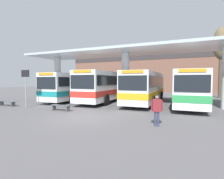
{
  "coord_description": "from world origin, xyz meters",
  "views": [
    {
      "loc": [
        6.15,
        -9.56,
        2.4
      ],
      "look_at": [
        0.0,
        4.15,
        1.6
      ],
      "focal_mm": 28.0,
      "sensor_mm": 36.0,
      "label": 1
    }
  ],
  "objects_px": {
    "transit_bus_right_bay": "(146,86)",
    "pedestrian_waiting": "(157,108)",
    "transit_bus_far_right_bay": "(189,87)",
    "info_sign_platform": "(25,81)",
    "waiting_bench_far_platform": "(7,102)",
    "transit_bus_left_bay": "(81,85)",
    "poplar_tree_behind_left": "(221,45)",
    "waiting_bench_near_pillar": "(61,107)",
    "transit_bus_center_bay": "(109,85)"
  },
  "relations": [
    {
      "from": "transit_bus_left_bay",
      "to": "poplar_tree_behind_left",
      "type": "distance_m",
      "value": 19.32
    },
    {
      "from": "transit_bus_far_right_bay",
      "to": "waiting_bench_near_pillar",
      "type": "relative_size",
      "value": 6.73
    },
    {
      "from": "waiting_bench_near_pillar",
      "to": "info_sign_platform",
      "type": "height_order",
      "value": "info_sign_platform"
    },
    {
      "from": "transit_bus_center_bay",
      "to": "waiting_bench_far_platform",
      "type": "xyz_separation_m",
      "value": [
        -6.84,
        -7.59,
        -1.5
      ]
    },
    {
      "from": "info_sign_platform",
      "to": "waiting_bench_far_platform",
      "type": "bearing_deg",
      "value": -179.14
    },
    {
      "from": "waiting_bench_near_pillar",
      "to": "poplar_tree_behind_left",
      "type": "relative_size",
      "value": 0.18
    },
    {
      "from": "waiting_bench_near_pillar",
      "to": "pedestrian_waiting",
      "type": "relative_size",
      "value": 1.07
    },
    {
      "from": "waiting_bench_far_platform",
      "to": "waiting_bench_near_pillar",
      "type": "bearing_deg",
      "value": 0.0
    },
    {
      "from": "transit_bus_left_bay",
      "to": "transit_bus_right_bay",
      "type": "bearing_deg",
      "value": 177.81
    },
    {
      "from": "transit_bus_right_bay",
      "to": "pedestrian_waiting",
      "type": "relative_size",
      "value": 6.9
    },
    {
      "from": "waiting_bench_far_platform",
      "to": "info_sign_platform",
      "type": "xyz_separation_m",
      "value": [
        2.42,
        0.04,
        1.97
      ]
    },
    {
      "from": "waiting_bench_near_pillar",
      "to": "transit_bus_center_bay",
      "type": "bearing_deg",
      "value": 85.82
    },
    {
      "from": "transit_bus_right_bay",
      "to": "transit_bus_far_right_bay",
      "type": "bearing_deg",
      "value": 179.48
    },
    {
      "from": "transit_bus_center_bay",
      "to": "waiting_bench_far_platform",
      "type": "distance_m",
      "value": 10.33
    },
    {
      "from": "waiting_bench_near_pillar",
      "to": "pedestrian_waiting",
      "type": "height_order",
      "value": "pedestrian_waiting"
    },
    {
      "from": "pedestrian_waiting",
      "to": "poplar_tree_behind_left",
      "type": "relative_size",
      "value": 0.17
    },
    {
      "from": "transit_bus_center_bay",
      "to": "transit_bus_far_right_bay",
      "type": "relative_size",
      "value": 1.03
    },
    {
      "from": "pedestrian_waiting",
      "to": "waiting_bench_far_platform",
      "type": "bearing_deg",
      "value": 159.61
    },
    {
      "from": "transit_bus_left_bay",
      "to": "waiting_bench_near_pillar",
      "type": "distance_m",
      "value": 8.48
    },
    {
      "from": "transit_bus_left_bay",
      "to": "pedestrian_waiting",
      "type": "relative_size",
      "value": 7.57
    },
    {
      "from": "transit_bus_center_bay",
      "to": "transit_bus_right_bay",
      "type": "bearing_deg",
      "value": 176.68
    },
    {
      "from": "transit_bus_far_right_bay",
      "to": "info_sign_platform",
      "type": "xyz_separation_m",
      "value": [
        -13.01,
        -7.61,
        0.54
      ]
    },
    {
      "from": "poplar_tree_behind_left",
      "to": "waiting_bench_near_pillar",
      "type": "bearing_deg",
      "value": -127.28
    },
    {
      "from": "transit_bus_far_right_bay",
      "to": "waiting_bench_near_pillar",
      "type": "xyz_separation_m",
      "value": [
        -9.14,
        -7.65,
        -1.44
      ]
    },
    {
      "from": "pedestrian_waiting",
      "to": "poplar_tree_behind_left",
      "type": "xyz_separation_m",
      "value": [
        5.19,
        18.47,
        6.2
      ]
    },
    {
      "from": "transit_bus_right_bay",
      "to": "waiting_bench_far_platform",
      "type": "distance_m",
      "value": 13.61
    },
    {
      "from": "transit_bus_right_bay",
      "to": "waiting_bench_near_pillar",
      "type": "distance_m",
      "value": 9.13
    },
    {
      "from": "pedestrian_waiting",
      "to": "info_sign_platform",
      "type": "bearing_deg",
      "value": 158.07
    },
    {
      "from": "transit_bus_right_bay",
      "to": "info_sign_platform",
      "type": "bearing_deg",
      "value": 38.22
    },
    {
      "from": "waiting_bench_far_platform",
      "to": "transit_bus_left_bay",
      "type": "bearing_deg",
      "value": 68.57
    },
    {
      "from": "transit_bus_left_bay",
      "to": "pedestrian_waiting",
      "type": "height_order",
      "value": "transit_bus_left_bay"
    },
    {
      "from": "waiting_bench_near_pillar",
      "to": "waiting_bench_far_platform",
      "type": "distance_m",
      "value": 6.29
    },
    {
      "from": "info_sign_platform",
      "to": "poplar_tree_behind_left",
      "type": "relative_size",
      "value": 0.35
    },
    {
      "from": "pedestrian_waiting",
      "to": "transit_bus_far_right_bay",
      "type": "bearing_deg",
      "value": 67.03
    },
    {
      "from": "waiting_bench_far_platform",
      "to": "info_sign_platform",
      "type": "relative_size",
      "value": 0.61
    },
    {
      "from": "transit_bus_far_right_bay",
      "to": "transit_bus_left_bay",
      "type": "bearing_deg",
      "value": -1.9
    },
    {
      "from": "transit_bus_left_bay",
      "to": "info_sign_platform",
      "type": "height_order",
      "value": "info_sign_platform"
    },
    {
      "from": "info_sign_platform",
      "to": "pedestrian_waiting",
      "type": "distance_m",
      "value": 11.72
    },
    {
      "from": "transit_bus_left_bay",
      "to": "poplar_tree_behind_left",
      "type": "xyz_separation_m",
      "value": [
        16.11,
        9.17,
        5.43
      ]
    },
    {
      "from": "transit_bus_right_bay",
      "to": "info_sign_platform",
      "type": "xyz_separation_m",
      "value": [
        -8.82,
        -7.49,
        0.53
      ]
    },
    {
      "from": "transit_bus_center_bay",
      "to": "poplar_tree_behind_left",
      "type": "height_order",
      "value": "poplar_tree_behind_left"
    },
    {
      "from": "pedestrian_waiting",
      "to": "poplar_tree_behind_left",
      "type": "height_order",
      "value": "poplar_tree_behind_left"
    },
    {
      "from": "transit_bus_right_bay",
      "to": "poplar_tree_behind_left",
      "type": "xyz_separation_m",
      "value": [
        7.89,
        9.34,
        5.38
      ]
    },
    {
      "from": "transit_bus_right_bay",
      "to": "pedestrian_waiting",
      "type": "xyz_separation_m",
      "value": [
        2.7,
        -9.12,
        -0.82
      ]
    },
    {
      "from": "transit_bus_right_bay",
      "to": "transit_bus_far_right_bay",
      "type": "distance_m",
      "value": 4.19
    },
    {
      "from": "waiting_bench_near_pillar",
      "to": "pedestrian_waiting",
      "type": "xyz_separation_m",
      "value": [
        7.66,
        -1.6,
        0.63
      ]
    },
    {
      "from": "transit_bus_right_bay",
      "to": "transit_bus_left_bay",
      "type": "bearing_deg",
      "value": -3.29
    },
    {
      "from": "transit_bus_center_bay",
      "to": "pedestrian_waiting",
      "type": "distance_m",
      "value": 11.64
    },
    {
      "from": "transit_bus_center_bay",
      "to": "waiting_bench_far_platform",
      "type": "height_order",
      "value": "transit_bus_center_bay"
    },
    {
      "from": "waiting_bench_far_platform",
      "to": "info_sign_platform",
      "type": "distance_m",
      "value": 3.12
    }
  ]
}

